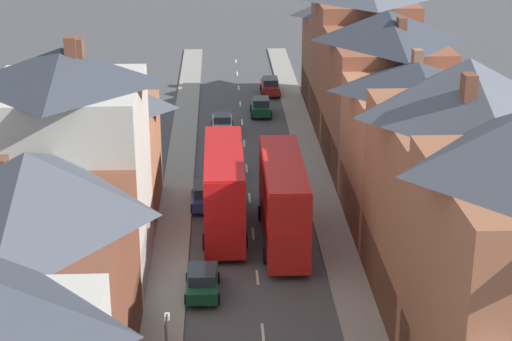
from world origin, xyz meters
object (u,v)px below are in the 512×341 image
car_parked_left_a (223,164)px  car_parked_left_b (222,123)px  car_mid_black (205,194)px  double_decker_bus_lead (283,200)px  car_near_silver (261,106)px  car_parked_right_a (202,281)px  car_far_grey (270,86)px  double_decker_bus_mid_street (224,188)px

car_parked_left_a → car_parked_left_b: car_parked_left_a is taller
car_mid_black → car_parked_left_b: bearing=85.5°
double_decker_bus_lead → car_near_silver: size_ratio=2.79×
car_parked_right_a → car_parked_left_b: size_ratio=1.02×
car_parked_right_a → car_far_grey: car_far_grey is taller
car_near_silver → car_parked_left_a: 15.66m
car_parked_right_a → double_decker_bus_mid_street: bearing=81.5°
car_near_silver → car_far_grey: car_far_grey is taller
double_decker_bus_mid_street → car_mid_black: size_ratio=2.47×
car_parked_left_a → car_far_grey: 23.06m
double_decker_bus_mid_street → car_parked_left_a: 10.19m
car_parked_right_a → car_mid_black: (0.00, 12.57, 0.01)m
car_near_silver → car_parked_left_a: (-3.60, -15.24, -0.02)m
double_decker_bus_mid_street → car_near_silver: bearing=81.9°
double_decker_bus_lead → car_mid_black: bearing=129.2°
car_near_silver → car_parked_left_b: car_near_silver is taller
car_far_grey → double_decker_bus_mid_street: bearing=-98.6°
car_parked_left_a → car_parked_left_b: bearing=90.0°
double_decker_bus_lead → car_far_grey: bearing=87.8°
double_decker_bus_mid_street → car_parked_left_a: size_ratio=2.63×
double_decker_bus_lead → car_mid_black: (-4.89, 5.99, -2.01)m
car_mid_black → car_far_grey: car_far_grey is taller
car_near_silver → car_parked_right_a: 34.24m
car_parked_left_b → car_far_grey: (4.90, 12.10, 0.05)m
double_decker_bus_mid_street → car_parked_left_b: bearing=90.0°
car_near_silver → car_parked_left_b: bearing=-126.8°
car_far_grey → double_decker_bus_lead: bearing=-92.2°
car_mid_black → car_near_silver: bearing=77.1°
car_parked_left_b → car_parked_left_a: bearing=-90.0°
double_decker_bus_lead → car_mid_black: double_decker_bus_lead is taller
double_decker_bus_mid_street → car_near_silver: double_decker_bus_mid_street is taller
double_decker_bus_lead → car_parked_right_a: double_decker_bus_lead is taller
car_parked_right_a → car_parked_left_b: (1.30, 29.08, 0.00)m
double_decker_bus_mid_street → car_mid_black: (-1.29, 3.92, -2.01)m
double_decker_bus_lead → car_parked_left_a: 12.75m
double_decker_bus_mid_street → car_parked_left_b: size_ratio=2.80×
car_near_silver → car_parked_right_a: (-4.90, -33.88, -0.04)m
double_decker_bus_mid_street → car_near_silver: 25.57m
double_decker_bus_lead → double_decker_bus_mid_street: same height
car_near_silver → car_parked_left_a: car_near_silver is taller
car_near_silver → car_mid_black: (-4.90, -21.32, -0.03)m
car_mid_black → car_parked_left_b: 16.56m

